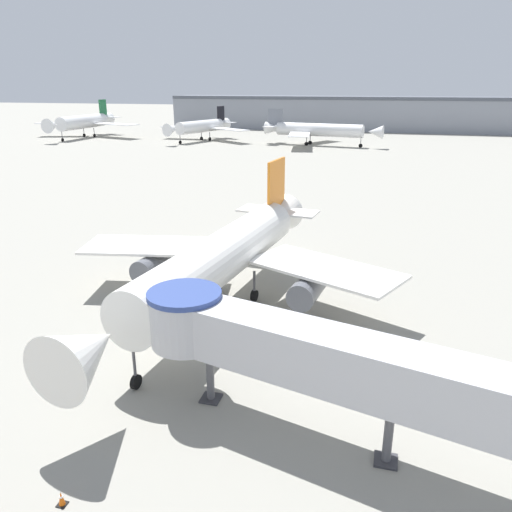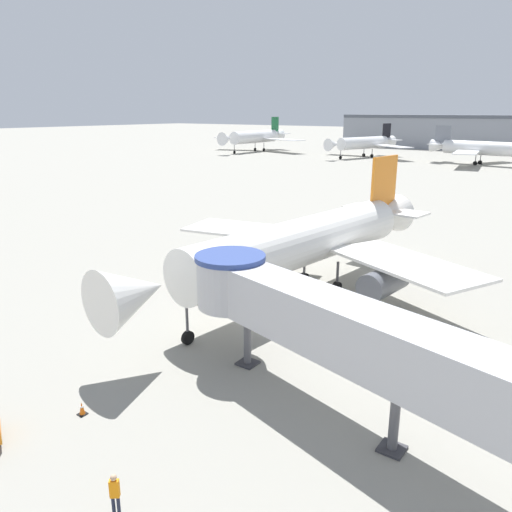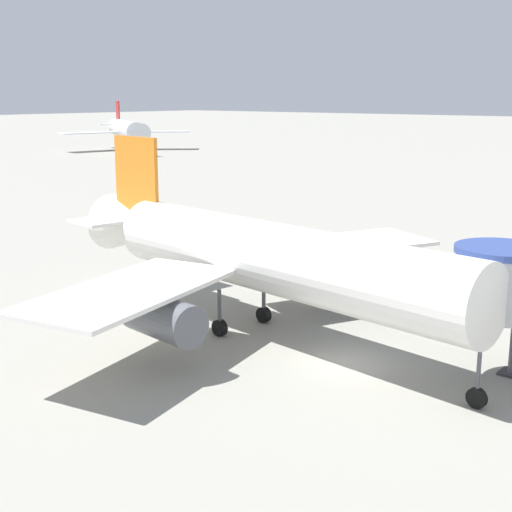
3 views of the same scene
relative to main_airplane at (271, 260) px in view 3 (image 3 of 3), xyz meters
name	(u,v)px [view 3 (image 3 of 3)]	position (x,y,z in m)	size (l,w,h in m)	color
ground_plane	(346,362)	(-0.43, -5.03, -4.32)	(800.00, 800.00, 0.00)	gray
main_airplane	(271,260)	(0.00, 0.00, 0.00)	(27.68, 33.26, 10.23)	white
traffic_cone_starboard_wing	(410,301)	(10.22, -2.94, -4.01)	(0.39, 0.39, 0.65)	black
background_jet_red_tail	(127,129)	(80.98, 105.76, 0.59)	(28.22, 29.72, 11.22)	silver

